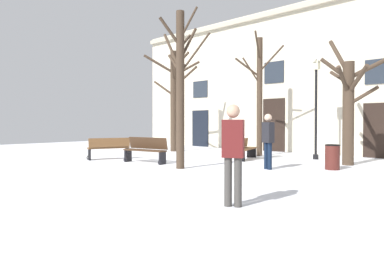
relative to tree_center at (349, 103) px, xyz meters
The scene contains 13 objects.
ground_plane 6.93m from the tree_center, 140.42° to the right, with size 31.09×31.09×0.00m, color white.
building_facade 6.36m from the tree_center, 145.47° to the left, with size 19.43×0.60×7.36m.
tree_center is the anchor object (origin of this frame).
tree_right_of_center 6.00m from the tree_center, 127.53° to the right, with size 1.88×1.72×5.22m.
tree_near_facade 8.70m from the tree_center, behind, with size 2.27×2.18×5.20m.
tree_foreground 4.24m from the tree_center, behind, with size 2.24×1.35×5.30m.
streetlamp 2.00m from the tree_center, 147.90° to the left, with size 0.30×0.30×4.07m.
litter_bin 2.36m from the tree_center, 87.01° to the right, with size 0.47×0.47×0.80m.
bench_facing_shops 4.25m from the tree_center, 165.62° to the right, with size 1.03×1.87×0.84m.
bench_far_corner 7.47m from the tree_center, 141.23° to the right, with size 1.86×0.78×0.95m.
bench_near_lamp 9.26m from the tree_center, 147.90° to the right, with size 0.99×1.71×0.88m.
person_by_shop_door 7.82m from the tree_center, 84.02° to the right, with size 0.44×0.37×1.84m.
person_crossing_plaza 3.47m from the tree_center, 116.14° to the right, with size 0.43×0.34×1.78m.
Camera 1 is at (9.76, -8.57, 1.53)m, focal length 33.01 mm.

